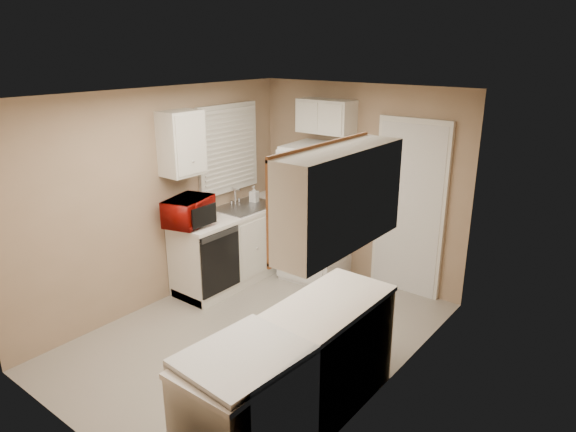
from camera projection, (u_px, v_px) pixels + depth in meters
The scene contains 19 objects.
floor at pixel (258, 335), 5.23m from camera, with size 3.80×3.80×0.00m, color #B0A99E.
ceiling at pixel (253, 95), 4.47m from camera, with size 3.80×3.80×0.00m, color white.
wall_left at pixel (161, 198), 5.67m from camera, with size 3.80×3.80×0.00m, color tan.
wall_right at pixel (389, 261), 4.03m from camera, with size 3.80×3.80×0.00m, color tan.
wall_back at pixel (359, 184), 6.27m from camera, with size 2.80×2.80×0.00m, color tan.
wall_front at pixel (67, 298), 3.44m from camera, with size 2.80×2.80×0.00m, color tan.
left_counter at pixel (239, 244), 6.41m from camera, with size 0.60×1.80×0.90m, color silver.
dishwasher at pixel (221, 262), 5.78m from camera, with size 0.03×0.58×0.72m, color black.
sink at pixel (246, 210), 6.39m from camera, with size 0.54×0.74×0.16m, color gray.
microwave at pixel (189, 212), 5.70m from camera, with size 0.31×0.55×0.37m, color #980D07.
soap_bottle at pixel (254, 195), 6.53m from camera, with size 0.10×0.10×0.22m, color white.
window_blinds at pixel (229, 149), 6.31m from camera, with size 0.10×0.98×1.08m, color silver.
upper_cabinet_left at pixel (182, 143), 5.56m from camera, with size 0.30×0.45×0.70m, color silver.
refrigerator at pixel (316, 213), 6.32m from camera, with size 0.70×0.68×1.69m, color silver.
cabinet_over_fridge at pixel (326, 116), 6.14m from camera, with size 0.70×0.30×0.40m, color silver.
interior_door at pixel (409, 209), 5.89m from camera, with size 0.86×0.06×2.08m, color silver.
right_counter at pixel (296, 376), 3.85m from camera, with size 0.60×2.00×0.90m, color silver.
stove at pixel (245, 413), 3.42m from camera, with size 0.64×0.78×0.95m, color silver.
upper_cabinet_right at pixel (341, 198), 3.56m from camera, with size 0.30×1.20×0.70m, color silver.
Camera 1 is at (3.07, -3.41, 2.81)m, focal length 32.00 mm.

